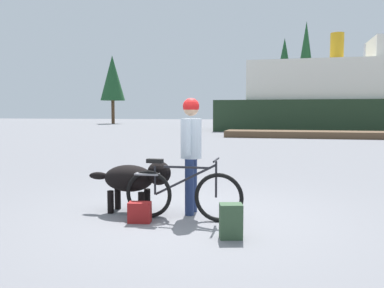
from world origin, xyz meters
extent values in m
plane|color=slate|center=(0.00, 0.00, 0.00)|extent=(160.00, 160.00, 0.00)
torus|color=black|center=(0.48, -0.16, 0.35)|extent=(0.71, 0.06, 0.71)
torus|color=black|center=(-0.57, -0.16, 0.35)|extent=(0.71, 0.06, 0.71)
cube|color=black|center=(0.01, -0.16, 0.77)|extent=(0.67, 0.03, 0.03)
cube|color=black|center=(-0.01, -0.16, 0.59)|extent=(0.91, 0.03, 0.49)
cylinder|color=black|center=(-0.47, -0.16, 0.56)|extent=(0.03, 0.03, 0.42)
cylinder|color=black|center=(0.44, -0.16, 0.61)|extent=(0.03, 0.03, 0.52)
cube|color=black|center=(-0.47, -0.16, 0.85)|extent=(0.24, 0.10, 0.06)
cylinder|color=black|center=(0.44, -0.16, 0.89)|extent=(0.03, 0.44, 0.03)
cube|color=slate|center=(-0.59, -0.16, 0.65)|extent=(0.36, 0.14, 0.02)
cylinder|color=navy|center=(-0.01, 0.33, 0.43)|extent=(0.14, 0.14, 0.86)
cylinder|color=navy|center=(-0.01, 0.11, 0.43)|extent=(0.14, 0.14, 0.86)
cylinder|color=silver|center=(-0.01, 0.22, 1.17)|extent=(0.32, 0.32, 0.61)
cylinder|color=silver|center=(-0.01, 0.44, 1.20)|extent=(0.09, 0.09, 0.54)
cylinder|color=silver|center=(-0.01, 0.00, 1.20)|extent=(0.09, 0.09, 0.54)
sphere|color=tan|center=(-0.01, 0.22, 1.63)|extent=(0.23, 0.23, 0.23)
sphere|color=red|center=(-0.01, 0.22, 1.66)|extent=(0.25, 0.25, 0.25)
ellipsoid|color=black|center=(-0.98, 0.09, 0.54)|extent=(0.79, 0.49, 0.42)
sphere|color=black|center=(-0.48, 0.09, 0.64)|extent=(0.37, 0.37, 0.37)
ellipsoid|color=black|center=(-1.50, 0.09, 0.56)|extent=(0.32, 0.12, 0.12)
cylinder|color=black|center=(-0.73, 0.22, 0.18)|extent=(0.10, 0.10, 0.35)
cylinder|color=black|center=(-0.73, -0.05, 0.18)|extent=(0.10, 0.10, 0.35)
cylinder|color=black|center=(-1.23, 0.22, 0.18)|extent=(0.10, 0.10, 0.35)
cylinder|color=black|center=(-1.23, -0.05, 0.18)|extent=(0.10, 0.10, 0.35)
cube|color=#334C33|center=(0.74, -0.83, 0.22)|extent=(0.32, 0.26, 0.43)
cube|color=maroon|center=(-0.61, -0.43, 0.15)|extent=(0.34, 0.23, 0.29)
cube|color=brown|center=(7.12, 19.55, 0.20)|extent=(18.41, 2.50, 0.40)
cube|color=#1E331E|center=(8.96, 29.23, 1.28)|extent=(25.97, 7.32, 2.56)
cube|color=silver|center=(8.96, 29.23, 4.16)|extent=(20.77, 6.15, 3.20)
cylinder|color=#BF8C19|center=(5.84, 29.23, 6.96)|extent=(1.10, 1.10, 2.40)
ellipsoid|color=navy|center=(7.68, 27.51, 0.45)|extent=(7.83, 2.19, 0.90)
cylinder|color=#B2B2B7|center=(7.68, 27.51, 3.91)|extent=(0.14, 0.14, 6.01)
cylinder|color=#B2B2B7|center=(6.51, 27.51, 2.10)|extent=(3.52, 0.10, 0.10)
cylinder|color=#4C331E|center=(-21.28, 44.37, 1.61)|extent=(0.45, 0.45, 3.21)
cone|color=#1E4C28|center=(-21.28, 44.37, 6.28)|extent=(3.34, 3.34, 6.14)
cylinder|color=#4C331E|center=(4.12, 42.41, 1.20)|extent=(0.40, 0.40, 2.40)
cone|color=#1E4C28|center=(4.12, 42.41, 7.30)|extent=(2.83, 2.83, 9.80)
cylinder|color=#4C331E|center=(1.71, 46.41, 1.47)|extent=(0.32, 0.32, 2.94)
cone|color=#1E4C28|center=(1.71, 46.41, 7.03)|extent=(3.10, 3.10, 8.18)
camera|label=1|loc=(1.32, -5.54, 1.57)|focal=36.20mm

